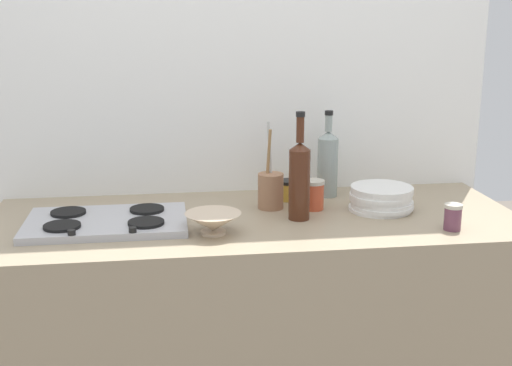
{
  "coord_description": "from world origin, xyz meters",
  "views": [
    {
      "loc": [
        -0.3,
        -2.14,
        1.58
      ],
      "look_at": [
        0.0,
        0.0,
        1.02
      ],
      "focal_mm": 46.79,
      "sensor_mm": 36.0,
      "label": 1
    }
  ],
  "objects_px": {
    "wine_bottle_mid_left": "(299,178)",
    "condiment_jar_spare": "(313,195)",
    "utensil_crock": "(271,189)",
    "condiment_jar_front": "(453,217)",
    "condiment_jar_rear": "(288,190)",
    "stovetop_hob": "(106,222)",
    "plate_stack": "(381,198)",
    "mixing_bowl": "(213,222)",
    "wine_bottle_leftmost": "(328,162)"
  },
  "relations": [
    {
      "from": "stovetop_hob",
      "to": "utensil_crock",
      "type": "height_order",
      "value": "utensil_crock"
    },
    {
      "from": "utensil_crock",
      "to": "condiment_jar_front",
      "type": "distance_m",
      "value": 0.63
    },
    {
      "from": "wine_bottle_mid_left",
      "to": "condiment_jar_rear",
      "type": "relative_size",
      "value": 4.81
    },
    {
      "from": "utensil_crock",
      "to": "mixing_bowl",
      "type": "bearing_deg",
      "value": -131.18
    },
    {
      "from": "condiment_jar_rear",
      "to": "utensil_crock",
      "type": "bearing_deg",
      "value": -131.56
    },
    {
      "from": "utensil_crock",
      "to": "condiment_jar_spare",
      "type": "relative_size",
      "value": 2.91
    },
    {
      "from": "wine_bottle_leftmost",
      "to": "utensil_crock",
      "type": "bearing_deg",
      "value": -151.27
    },
    {
      "from": "condiment_jar_front",
      "to": "mixing_bowl",
      "type": "bearing_deg",
      "value": 175.02
    },
    {
      "from": "wine_bottle_mid_left",
      "to": "utensil_crock",
      "type": "distance_m",
      "value": 0.17
    },
    {
      "from": "condiment_jar_rear",
      "to": "mixing_bowl",
      "type": "bearing_deg",
      "value": -131.29
    },
    {
      "from": "wine_bottle_leftmost",
      "to": "plate_stack",
      "type": "bearing_deg",
      "value": -55.98
    },
    {
      "from": "wine_bottle_mid_left",
      "to": "utensil_crock",
      "type": "xyz_separation_m",
      "value": [
        -0.07,
        0.14,
        -0.07
      ]
    },
    {
      "from": "wine_bottle_leftmost",
      "to": "utensil_crock",
      "type": "xyz_separation_m",
      "value": [
        -0.24,
        -0.13,
        -0.06
      ]
    },
    {
      "from": "utensil_crock",
      "to": "condiment_jar_front",
      "type": "relative_size",
      "value": 3.57
    },
    {
      "from": "stovetop_hob",
      "to": "mixing_bowl",
      "type": "height_order",
      "value": "mixing_bowl"
    },
    {
      "from": "utensil_crock",
      "to": "condiment_jar_rear",
      "type": "bearing_deg",
      "value": 48.44
    },
    {
      "from": "mixing_bowl",
      "to": "utensil_crock",
      "type": "xyz_separation_m",
      "value": [
        0.22,
        0.25,
        0.03
      ]
    },
    {
      "from": "stovetop_hob",
      "to": "condiment_jar_rear",
      "type": "bearing_deg",
      "value": 18.92
    },
    {
      "from": "stovetop_hob",
      "to": "condiment_jar_spare",
      "type": "bearing_deg",
      "value": 7.6
    },
    {
      "from": "mixing_bowl",
      "to": "plate_stack",
      "type": "bearing_deg",
      "value": 16.1
    },
    {
      "from": "wine_bottle_mid_left",
      "to": "mixing_bowl",
      "type": "height_order",
      "value": "wine_bottle_mid_left"
    },
    {
      "from": "plate_stack",
      "to": "mixing_bowl",
      "type": "height_order",
      "value": "plate_stack"
    },
    {
      "from": "wine_bottle_mid_left",
      "to": "utensil_crock",
      "type": "bearing_deg",
      "value": 117.74
    },
    {
      "from": "mixing_bowl",
      "to": "condiment_jar_spare",
      "type": "xyz_separation_m",
      "value": [
        0.37,
        0.22,
        0.02
      ]
    },
    {
      "from": "wine_bottle_leftmost",
      "to": "mixing_bowl",
      "type": "relative_size",
      "value": 1.82
    },
    {
      "from": "condiment_jar_front",
      "to": "condiment_jar_rear",
      "type": "bearing_deg",
      "value": 137.72
    },
    {
      "from": "mixing_bowl",
      "to": "utensil_crock",
      "type": "height_order",
      "value": "utensil_crock"
    },
    {
      "from": "condiment_jar_rear",
      "to": "condiment_jar_spare",
      "type": "bearing_deg",
      "value": -62.92
    },
    {
      "from": "wine_bottle_mid_left",
      "to": "condiment_jar_spare",
      "type": "bearing_deg",
      "value": 55.87
    },
    {
      "from": "stovetop_hob",
      "to": "condiment_jar_spare",
      "type": "xyz_separation_m",
      "value": [
        0.71,
        0.09,
        0.04
      ]
    },
    {
      "from": "stovetop_hob",
      "to": "plate_stack",
      "type": "height_order",
      "value": "plate_stack"
    },
    {
      "from": "plate_stack",
      "to": "utensil_crock",
      "type": "relative_size",
      "value": 0.74
    },
    {
      "from": "condiment_jar_spare",
      "to": "condiment_jar_front",
      "type": "bearing_deg",
      "value": -36.38
    },
    {
      "from": "plate_stack",
      "to": "wine_bottle_leftmost",
      "type": "distance_m",
      "value": 0.27
    },
    {
      "from": "mixing_bowl",
      "to": "condiment_jar_rear",
      "type": "height_order",
      "value": "condiment_jar_rear"
    },
    {
      "from": "wine_bottle_mid_left",
      "to": "condiment_jar_front",
      "type": "xyz_separation_m",
      "value": [
        0.46,
        -0.18,
        -0.1
      ]
    },
    {
      "from": "utensil_crock",
      "to": "condiment_jar_rear",
      "type": "distance_m",
      "value": 0.13
    },
    {
      "from": "wine_bottle_mid_left",
      "to": "condiment_jar_rear",
      "type": "xyz_separation_m",
      "value": [
        0.01,
        0.23,
        -0.1
      ]
    },
    {
      "from": "stovetop_hob",
      "to": "mixing_bowl",
      "type": "bearing_deg",
      "value": -20.55
    },
    {
      "from": "wine_bottle_leftmost",
      "to": "condiment_jar_spare",
      "type": "height_order",
      "value": "wine_bottle_leftmost"
    },
    {
      "from": "stovetop_hob",
      "to": "wine_bottle_mid_left",
      "type": "height_order",
      "value": "wine_bottle_mid_left"
    },
    {
      "from": "wine_bottle_leftmost",
      "to": "condiment_jar_rear",
      "type": "xyz_separation_m",
      "value": [
        -0.15,
        -0.04,
        -0.09
      ]
    },
    {
      "from": "plate_stack",
      "to": "utensil_crock",
      "type": "distance_m",
      "value": 0.39
    },
    {
      "from": "wine_bottle_leftmost",
      "to": "utensil_crock",
      "type": "relative_size",
      "value": 1.06
    },
    {
      "from": "mixing_bowl",
      "to": "condiment_jar_spare",
      "type": "distance_m",
      "value": 0.43
    },
    {
      "from": "mixing_bowl",
      "to": "condiment_jar_spare",
      "type": "bearing_deg",
      "value": 30.92
    },
    {
      "from": "condiment_jar_front",
      "to": "condiment_jar_rear",
      "type": "xyz_separation_m",
      "value": [
        -0.45,
        0.41,
        -0.0
      ]
    },
    {
      "from": "condiment_jar_spare",
      "to": "wine_bottle_leftmost",
      "type": "bearing_deg",
      "value": 61.05
    },
    {
      "from": "plate_stack",
      "to": "condiment_jar_rear",
      "type": "bearing_deg",
      "value": 149.73
    },
    {
      "from": "stovetop_hob",
      "to": "condiment_jar_spare",
      "type": "distance_m",
      "value": 0.72
    }
  ]
}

